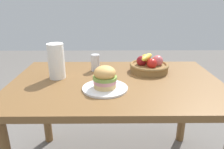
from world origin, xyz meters
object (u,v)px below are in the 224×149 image
object	(u,v)px
plate	(105,88)
paper_towel_roll	(56,61)
sandwich	(105,77)
soda_can	(95,63)
fruit_basket	(149,65)

from	to	relation	value
plate	paper_towel_roll	world-z (taller)	paper_towel_roll
paper_towel_roll	sandwich	bearing A→B (deg)	-30.60
paper_towel_roll	soda_can	bearing A→B (deg)	31.18
plate	soda_can	distance (m)	0.36
sandwich	paper_towel_roll	distance (m)	0.39
soda_can	fruit_basket	bearing A→B (deg)	-3.07
sandwich	plate	bearing A→B (deg)	180.00
soda_can	paper_towel_roll	bearing A→B (deg)	-148.82
soda_can	paper_towel_roll	distance (m)	0.30
plate	fruit_basket	xyz separation A→B (m)	(0.32, 0.33, 0.04)
plate	soda_can	size ratio (longest dim) A/B	2.20
plate	sandwich	size ratio (longest dim) A/B	1.91
fruit_basket	paper_towel_roll	distance (m)	0.67
sandwich	soda_can	world-z (taller)	sandwich
soda_can	fruit_basket	distance (m)	0.40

